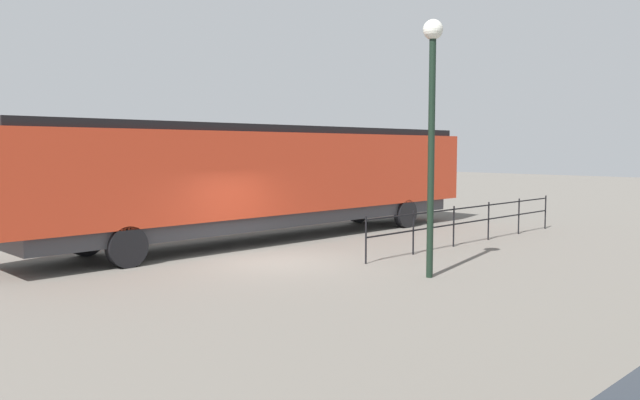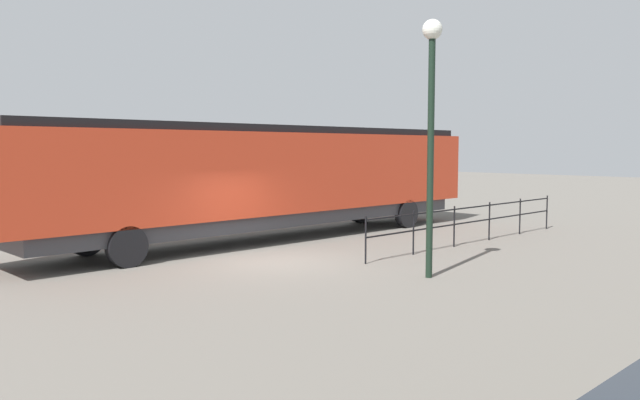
{
  "view_description": "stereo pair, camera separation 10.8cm",
  "coord_description": "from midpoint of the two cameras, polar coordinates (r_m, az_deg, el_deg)",
  "views": [
    {
      "loc": [
        13.06,
        -11.04,
        3.12
      ],
      "look_at": [
        0.28,
        1.56,
        1.64
      ],
      "focal_mm": 35.23,
      "sensor_mm": 36.0,
      "label": 1
    },
    {
      "loc": [
        13.14,
        -10.97,
        3.12
      ],
      "look_at": [
        0.28,
        1.56,
        1.64
      ],
      "focal_mm": 35.23,
      "sensor_mm": 36.0,
      "label": 2
    }
  ],
  "objects": [
    {
      "name": "ground_plane",
      "position": [
        17.39,
        -4.52,
        -5.62
      ],
      "size": [
        120.0,
        120.0,
        0.0
      ],
      "primitive_type": "plane",
      "color": "#666059"
    },
    {
      "name": "locomotive",
      "position": [
        21.72,
        -3.67,
        2.27
      ],
      "size": [
        2.8,
        18.48,
        3.86
      ],
      "color": "red",
      "rests_on": "ground_plane"
    },
    {
      "name": "platform_fence",
      "position": [
        21.16,
        13.48,
        -1.58
      ],
      "size": [
        0.05,
        10.58,
        1.3
      ],
      "color": "black",
      "rests_on": "ground_plane"
    },
    {
      "name": "lamp_post",
      "position": [
        15.24,
        9.93,
        8.53
      ],
      "size": [
        0.48,
        0.48,
        6.13
      ],
      "color": "black",
      "rests_on": "ground_plane"
    }
  ]
}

